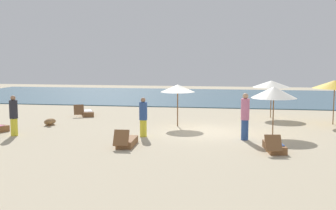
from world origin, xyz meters
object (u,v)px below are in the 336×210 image
object	(u,v)px
umbrella_2	(335,84)
dog	(50,122)
lounger_1	(127,142)
umbrella_4	(271,84)
person_1	(245,116)
umbrella_3	(274,92)
person_0	(14,116)
lounger_0	(87,113)
person_2	(143,117)
umbrella_1	(178,88)
lounger_3	(274,147)

from	to	relation	value
umbrella_2	dog	size ratio (longest dim) A/B	2.90
umbrella_2	lounger_1	xyz separation A→B (m)	(-9.08, -6.79, -1.90)
umbrella_4	person_1	size ratio (longest dim) A/B	1.08
umbrella_3	person_0	bearing A→B (deg)	-169.84
lounger_0	person_2	world-z (taller)	person_2
person_1	dog	size ratio (longest dim) A/B	2.50
umbrella_4	lounger_1	xyz separation A→B (m)	(-6.10, -8.75, -1.76)
umbrella_1	umbrella_2	world-z (taller)	umbrella_2
umbrella_1	lounger_1	size ratio (longest dim) A/B	1.24
umbrella_1	lounger_0	distance (m)	6.68
person_2	person_0	bearing A→B (deg)	-172.59
lounger_0	person_2	bearing A→B (deg)	-50.62
person_2	umbrella_4	bearing A→B (deg)	49.07
lounger_3	person_1	size ratio (longest dim) A/B	0.89
person_2	lounger_1	bearing A→B (deg)	-96.27
lounger_0	lounger_1	world-z (taller)	lounger_1
umbrella_2	person_0	distance (m)	15.59
umbrella_3	person_0	xyz separation A→B (m)	(-11.23, -2.01, -1.01)
umbrella_2	umbrella_3	xyz separation A→B (m)	(-3.29, -3.55, -0.16)
umbrella_1	lounger_0	size ratio (longest dim) A/B	1.18
lounger_1	lounger_3	size ratio (longest dim) A/B	0.97
lounger_0	lounger_3	size ratio (longest dim) A/B	1.02
umbrella_3	person_2	distance (m)	5.82
lounger_0	umbrella_3	bearing A→B (deg)	-23.56
lounger_1	person_2	xyz separation A→B (m)	(0.22, 1.97, 0.69)
person_2	person_1	bearing A→B (deg)	0.14
umbrella_1	umbrella_3	world-z (taller)	umbrella_3
umbrella_3	lounger_0	xyz separation A→B (m)	(-10.32, 4.50, -1.73)
umbrella_2	umbrella_3	world-z (taller)	umbrella_2
lounger_3	umbrella_2	bearing A→B (deg)	62.86
person_0	umbrella_1	bearing A→B (deg)	28.89
lounger_0	umbrella_2	bearing A→B (deg)	-4.00
lounger_0	person_1	size ratio (longest dim) A/B	0.90
umbrella_4	person_2	xyz separation A→B (m)	(-5.89, -6.79, -1.07)
lounger_1	person_1	bearing A→B (deg)	23.47
person_1	person_2	world-z (taller)	person_1
umbrella_4	person_1	world-z (taller)	umbrella_4
umbrella_2	person_2	size ratio (longest dim) A/B	1.33
umbrella_3	person_2	bearing A→B (deg)	-167.10
umbrella_1	lounger_3	world-z (taller)	umbrella_1
umbrella_4	person_0	world-z (taller)	umbrella_4
lounger_3	person_2	distance (m)	5.77
umbrella_4	person_2	world-z (taller)	umbrella_4
lounger_0	dog	world-z (taller)	lounger_0
person_0	dog	size ratio (longest dim) A/B	2.27
lounger_3	umbrella_3	bearing A→B (deg)	86.56
umbrella_1	person_2	size ratio (longest dim) A/B	1.22
umbrella_3	lounger_3	distance (m)	3.68
umbrella_2	dog	world-z (taller)	umbrella_2
lounger_1	lounger_3	distance (m)	5.60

